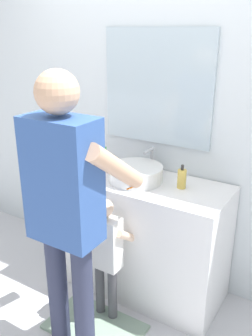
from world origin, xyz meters
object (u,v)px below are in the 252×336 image
toothbrush_cup (104,164)px  child_toddler (106,249)px  soap_bottle (182,179)px  adult_parent (66,198)px

toothbrush_cup → child_toddler: bearing=-54.6°
soap_bottle → child_toddler: bearing=-126.6°
soap_bottle → child_toddler: soap_bottle is taller
adult_parent → toothbrush_cup: bearing=110.2°
toothbrush_cup → adult_parent: adult_parent is taller
child_toddler → adult_parent: size_ratio=0.52×
soap_bottle → child_toddler: (-0.33, -0.44, -0.42)m
toothbrush_cup → soap_bottle: bearing=0.4°
child_toddler → adult_parent: 0.59m
adult_parent → child_toddler: bearing=84.8°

